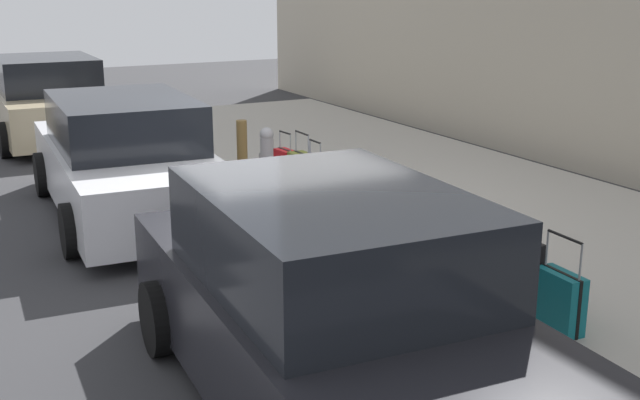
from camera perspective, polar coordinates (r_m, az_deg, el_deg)
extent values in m
plane|color=#333335|center=(10.26, -2.71, -1.91)|extent=(40.00, 40.00, 0.00)
cube|color=#ADA89E|center=(11.48, 8.65, 0.19)|extent=(18.00, 5.00, 0.14)
cube|color=#0F606B|center=(7.22, 16.67, -6.91)|extent=(0.48, 0.21, 0.52)
cube|color=black|center=(7.22, 16.67, -6.91)|extent=(0.48, 0.06, 0.53)
cylinder|color=gray|center=(6.93, 18.06, -4.25)|extent=(0.02, 0.02, 0.32)
cylinder|color=gray|center=(7.22, 15.85, -3.29)|extent=(0.02, 0.02, 0.32)
cylinder|color=black|center=(7.02, 17.03, -2.53)|extent=(0.41, 0.04, 0.02)
cylinder|color=black|center=(7.17, 17.64, -9.23)|extent=(0.04, 0.02, 0.04)
cylinder|color=black|center=(7.45, 15.45, -8.08)|extent=(0.04, 0.02, 0.04)
cube|color=black|center=(7.52, 13.96, -5.24)|extent=(0.39, 0.26, 0.65)
cube|color=black|center=(7.52, 13.96, -5.24)|extent=(0.40, 0.05, 0.67)
cylinder|color=gray|center=(7.26, 15.05, -2.34)|extent=(0.02, 0.02, 0.24)
cylinder|color=gray|center=(7.49, 13.36, -1.67)|extent=(0.02, 0.02, 0.24)
cylinder|color=black|center=(7.34, 14.25, -1.13)|extent=(0.33, 0.02, 0.02)
cylinder|color=black|center=(7.52, 14.67, -7.80)|extent=(0.04, 0.02, 0.04)
cylinder|color=black|center=(7.75, 12.99, -6.97)|extent=(0.04, 0.02, 0.04)
cube|color=navy|center=(7.84, 11.50, -4.80)|extent=(0.38, 0.21, 0.51)
cube|color=black|center=(7.84, 11.50, -4.80)|extent=(0.38, 0.06, 0.52)
cylinder|color=gray|center=(7.59, 12.32, -2.38)|extent=(0.02, 0.02, 0.28)
cylinder|color=gray|center=(7.83, 11.02, -1.75)|extent=(0.02, 0.02, 0.28)
cylinder|color=black|center=(7.67, 11.71, -1.07)|extent=(0.31, 0.05, 0.02)
cylinder|color=black|center=(7.80, 12.08, -6.76)|extent=(0.05, 0.02, 0.04)
cylinder|color=black|center=(8.04, 10.77, -5.99)|extent=(0.05, 0.02, 0.04)
cube|color=#59601E|center=(8.19, 9.44, -3.18)|extent=(0.49, 0.26, 0.67)
cube|color=black|center=(8.19, 9.44, -3.18)|extent=(0.50, 0.06, 0.69)
cylinder|color=gray|center=(7.91, 10.54, -0.66)|extent=(0.02, 0.02, 0.18)
cylinder|color=gray|center=(8.22, 8.64, 0.06)|extent=(0.02, 0.02, 0.18)
cylinder|color=black|center=(8.04, 9.60, 0.34)|extent=(0.43, 0.04, 0.02)
cylinder|color=black|center=(8.14, 10.30, -5.70)|extent=(0.04, 0.02, 0.04)
cylinder|color=black|center=(8.45, 8.42, -4.80)|extent=(0.04, 0.02, 0.04)
cube|color=red|center=(8.62, 7.56, -2.28)|extent=(0.44, 0.22, 0.64)
cube|color=black|center=(8.62, 7.56, -2.28)|extent=(0.43, 0.07, 0.65)
cylinder|color=gray|center=(8.37, 8.45, 0.11)|extent=(0.02, 0.02, 0.20)
cylinder|color=gray|center=(8.64, 6.89, 0.66)|extent=(0.02, 0.02, 0.20)
cylinder|color=black|center=(8.48, 7.68, 1.03)|extent=(0.36, 0.05, 0.02)
cylinder|color=black|center=(8.58, 8.28, -4.48)|extent=(0.05, 0.02, 0.04)
cylinder|color=black|center=(8.85, 6.72, -3.79)|extent=(0.05, 0.02, 0.04)
cube|color=maroon|center=(8.98, 5.89, -1.52)|extent=(0.37, 0.28, 0.63)
cube|color=black|center=(8.98, 5.89, -1.52)|extent=(0.35, 0.08, 0.64)
cylinder|color=gray|center=(8.74, 6.41, 1.09)|extent=(0.02, 0.02, 0.28)
cylinder|color=gray|center=(8.98, 5.54, 1.51)|extent=(0.02, 0.02, 0.28)
cylinder|color=black|center=(8.82, 6.00, 2.20)|extent=(0.29, 0.05, 0.02)
cylinder|color=black|center=(8.95, 6.29, -3.56)|extent=(0.05, 0.02, 0.04)
cylinder|color=black|center=(9.19, 5.41, -3.01)|extent=(0.05, 0.02, 0.04)
cube|color=#9EA0A8|center=(9.32, 4.31, -0.79)|extent=(0.39, 0.22, 0.64)
cube|color=black|center=(9.32, 4.31, -0.79)|extent=(0.39, 0.06, 0.66)
cylinder|color=gray|center=(9.07, 4.84, 1.62)|extent=(0.02, 0.02, 0.24)
cylinder|color=gray|center=(9.34, 3.91, 2.06)|extent=(0.02, 0.02, 0.24)
cylinder|color=black|center=(9.17, 4.38, 2.57)|extent=(0.32, 0.05, 0.02)
cylinder|color=black|center=(9.27, 4.75, -2.84)|extent=(0.05, 0.02, 0.04)
cylinder|color=black|center=(9.54, 3.81, -2.27)|extent=(0.05, 0.02, 0.04)
cube|color=#0F606B|center=(9.68, 2.38, -0.55)|extent=(0.42, 0.21, 0.51)
cube|color=black|center=(9.68, 2.38, -0.55)|extent=(0.43, 0.04, 0.52)
cylinder|color=gray|center=(9.46, 2.93, 0.78)|extent=(0.02, 0.02, 0.04)
cylinder|color=gray|center=(9.76, 1.89, 1.26)|extent=(0.02, 0.02, 0.04)
cylinder|color=black|center=(9.60, 2.40, 1.14)|extent=(0.36, 0.03, 0.02)
cylinder|color=black|center=(9.59, 2.91, -2.16)|extent=(0.04, 0.02, 0.04)
cylinder|color=black|center=(9.90, 1.85, -1.58)|extent=(0.04, 0.02, 0.04)
cube|color=black|center=(10.07, 0.77, 0.74)|extent=(0.47, 0.22, 0.72)
cube|color=black|center=(10.07, 0.77, 0.74)|extent=(0.48, 0.05, 0.74)
cylinder|color=gray|center=(9.81, 1.38, 2.64)|extent=(0.02, 0.02, 0.04)
cylinder|color=gray|center=(10.15, 0.20, 3.08)|extent=(0.02, 0.02, 0.04)
cylinder|color=black|center=(9.97, 0.78, 2.97)|extent=(0.41, 0.04, 0.02)
cylinder|color=black|center=(9.99, 1.37, -1.41)|extent=(0.04, 0.02, 0.04)
cylinder|color=black|center=(10.34, 0.18, -0.83)|extent=(0.04, 0.02, 0.04)
cube|color=navy|center=(10.49, -0.35, 1.29)|extent=(0.35, 0.21, 0.70)
cube|color=black|center=(10.49, -0.35, 1.29)|extent=(0.35, 0.04, 0.72)
cylinder|color=gray|center=(10.27, 0.03, 3.53)|extent=(0.02, 0.02, 0.19)
cylinder|color=gray|center=(10.52, -0.72, 3.82)|extent=(0.02, 0.02, 0.19)
cylinder|color=black|center=(10.37, -0.35, 4.19)|extent=(0.29, 0.03, 0.02)
cylinder|color=black|center=(10.46, 0.04, -0.64)|extent=(0.04, 0.02, 0.04)
cylinder|color=black|center=(10.71, -0.72, -0.25)|extent=(0.04, 0.02, 0.04)
cube|color=#59601E|center=(10.92, -1.28, 1.68)|extent=(0.44, 0.24, 0.64)
cube|color=black|center=(10.92, -1.28, 1.68)|extent=(0.45, 0.04, 0.65)
cylinder|color=gray|center=(10.66, -0.84, 3.86)|extent=(0.02, 0.02, 0.28)
cylinder|color=gray|center=(10.99, -1.73, 4.21)|extent=(0.02, 0.02, 0.28)
cylinder|color=black|center=(10.79, -1.30, 4.78)|extent=(0.38, 0.02, 0.02)
cylinder|color=black|center=(10.83, -0.81, -0.06)|extent=(0.04, 0.02, 0.04)
cylinder|color=black|center=(11.16, -1.71, 0.41)|extent=(0.04, 0.02, 0.04)
cube|color=red|center=(11.32, -2.47, 2.09)|extent=(0.37, 0.21, 0.61)
cube|color=black|center=(11.32, -2.47, 2.09)|extent=(0.36, 0.06, 0.62)
cylinder|color=gray|center=(11.11, -2.11, 4.07)|extent=(0.02, 0.02, 0.24)
cylinder|color=gray|center=(11.36, -2.87, 4.32)|extent=(0.02, 0.02, 0.24)
cylinder|color=black|center=(11.21, -2.50, 4.81)|extent=(0.29, 0.05, 0.02)
cylinder|color=black|center=(11.26, -2.06, 0.55)|extent=(0.05, 0.02, 0.04)
cylinder|color=black|center=(11.52, -2.84, 0.87)|extent=(0.05, 0.02, 0.04)
cylinder|color=#99999E|center=(11.95, -3.78, 2.90)|extent=(0.20, 0.20, 0.65)
sphere|color=#99999E|center=(11.88, -3.82, 4.68)|extent=(0.21, 0.21, 0.21)
cylinder|color=#99999E|center=(12.08, -4.08, 3.19)|extent=(0.09, 0.10, 0.09)
cylinder|color=#99999E|center=(11.81, -3.49, 2.92)|extent=(0.09, 0.10, 0.09)
cylinder|color=brown|center=(12.42, -5.56, 3.77)|extent=(0.16, 0.16, 0.83)
cube|color=black|center=(5.86, 0.79, -9.60)|extent=(4.66, 2.08, 0.82)
cube|color=black|center=(5.59, 0.82, -2.67)|extent=(2.46, 1.81, 0.67)
cylinder|color=black|center=(6.92, -11.34, -8.23)|extent=(0.65, 0.26, 0.64)
cylinder|color=black|center=(7.51, 2.54, -6.01)|extent=(0.65, 0.26, 0.64)
cube|color=silver|center=(10.95, -13.59, 1.83)|extent=(4.85, 2.11, 0.77)
cube|color=black|center=(10.81, -13.83, 5.45)|extent=(2.57, 1.82, 0.63)
cylinder|color=black|center=(12.31, -19.08, 1.75)|extent=(0.65, 0.26, 0.64)
cylinder|color=black|center=(12.60, -10.71, 2.64)|extent=(0.65, 0.26, 0.64)
cylinder|color=black|center=(9.48, -17.24, -2.08)|extent=(0.65, 0.26, 0.64)
cylinder|color=black|center=(9.84, -6.55, -0.82)|extent=(0.65, 0.26, 0.64)
cube|color=tan|center=(16.55, -18.70, 6.02)|extent=(4.34, 1.98, 0.79)
cube|color=black|center=(16.46, -18.92, 8.48)|extent=(2.27, 1.78, 0.65)
cylinder|color=black|center=(18.04, -16.26, 6.14)|extent=(0.64, 0.23, 0.64)
cylinder|color=black|center=(15.18, -21.44, 4.01)|extent=(0.64, 0.23, 0.64)
cylinder|color=black|center=(15.46, -14.38, 4.79)|extent=(0.64, 0.23, 0.64)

